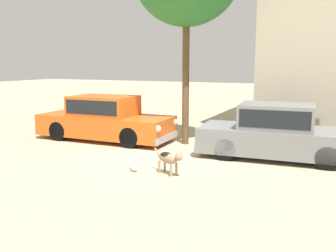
{
  "coord_description": "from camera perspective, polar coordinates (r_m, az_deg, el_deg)",
  "views": [
    {
      "loc": [
        4.69,
        -8.97,
        2.63
      ],
      "look_at": [
        0.45,
        0.2,
        0.9
      ],
      "focal_mm": 39.2,
      "sensor_mm": 36.0,
      "label": 1
    }
  ],
  "objects": [
    {
      "name": "parked_sedan_second",
      "position": [
        10.65,
        16.57,
        -0.87
      ],
      "size": [
        4.51,
        2.02,
        1.53
      ],
      "rotation": [
        0.0,
        0.0,
        0.07
      ],
      "color": "slate",
      "rests_on": "ground_plane"
    },
    {
      "name": "stray_dog_spotted",
      "position": [
        8.77,
        0.15,
        -5.01
      ],
      "size": [
        0.98,
        0.5,
        0.62
      ],
      "rotation": [
        0.0,
        0.0,
        5.87
      ],
      "color": "#997F60",
      "rests_on": "ground_plane"
    },
    {
      "name": "ground_plane",
      "position": [
        10.46,
        -2.7,
        -4.86
      ],
      "size": [
        80.0,
        80.0,
        0.0
      ],
      "primitive_type": "plane",
      "color": "tan"
    },
    {
      "name": "stray_cat",
      "position": [
        9.19,
        -5.41,
        -6.51
      ],
      "size": [
        0.51,
        0.49,
        0.15
      ],
      "rotation": [
        0.0,
        0.0,
        2.39
      ],
      "color": "beige",
      "rests_on": "ground_plane"
    },
    {
      "name": "parked_sedan_nearest",
      "position": [
        12.87,
        -9.81,
        1.17
      ],
      "size": [
        4.86,
        1.83,
        1.53
      ],
      "rotation": [
        0.0,
        0.0,
        0.02
      ],
      "color": "#D15619",
      "rests_on": "ground_plane"
    }
  ]
}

